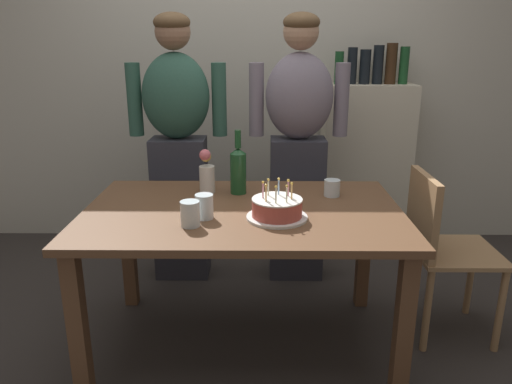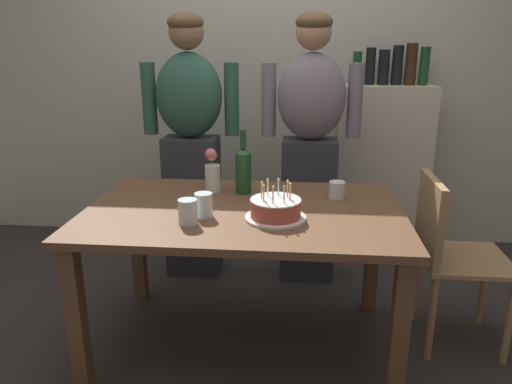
{
  "view_description": "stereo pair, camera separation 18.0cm",
  "coord_description": "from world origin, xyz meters",
  "px_view_note": "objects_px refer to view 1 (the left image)",
  "views": [
    {
      "loc": [
        0.08,
        -2.19,
        1.5
      ],
      "look_at": [
        0.06,
        -0.05,
        0.84
      ],
      "focal_mm": 34.35,
      "sensor_mm": 36.0,
      "label": 1
    },
    {
      "loc": [
        0.26,
        -2.18,
        1.5
      ],
      "look_at": [
        0.06,
        -0.05,
        0.84
      ],
      "focal_mm": 34.35,
      "sensor_mm": 36.0,
      "label": 2
    }
  ],
  "objects_px": {
    "water_glass_far": "(204,206)",
    "person_man_bearded": "(178,146)",
    "water_glass_side": "(190,214)",
    "dining_chair": "(439,242)",
    "wine_bottle": "(238,169)",
    "water_glass_near": "(332,188)",
    "person_woman_cardigan": "(298,146)",
    "birthday_cake": "(277,209)",
    "flower_vase": "(207,172)"
  },
  "relations": [
    {
      "from": "person_man_bearded",
      "to": "water_glass_far",
      "type": "bearing_deg",
      "value": 105.74
    },
    {
      "from": "wine_bottle",
      "to": "person_man_bearded",
      "type": "xyz_separation_m",
      "value": [
        -0.4,
        0.56,
        0.0
      ]
    },
    {
      "from": "person_woman_cardigan",
      "to": "dining_chair",
      "type": "height_order",
      "value": "person_woman_cardigan"
    },
    {
      "from": "birthday_cake",
      "to": "water_glass_near",
      "type": "height_order",
      "value": "birthday_cake"
    },
    {
      "from": "water_glass_near",
      "to": "flower_vase",
      "type": "bearing_deg",
      "value": 174.89
    },
    {
      "from": "birthday_cake",
      "to": "flower_vase",
      "type": "distance_m",
      "value": 0.53
    },
    {
      "from": "flower_vase",
      "to": "person_woman_cardigan",
      "type": "height_order",
      "value": "person_woman_cardigan"
    },
    {
      "from": "person_man_bearded",
      "to": "wine_bottle",
      "type": "bearing_deg",
      "value": 125.59
    },
    {
      "from": "water_glass_near",
      "to": "flower_vase",
      "type": "height_order",
      "value": "flower_vase"
    },
    {
      "from": "person_woman_cardigan",
      "to": "person_man_bearded",
      "type": "bearing_deg",
      "value": 0.0
    },
    {
      "from": "flower_vase",
      "to": "water_glass_side",
      "type": "bearing_deg",
      "value": -92.41
    },
    {
      "from": "water_glass_near",
      "to": "water_glass_far",
      "type": "height_order",
      "value": "water_glass_far"
    },
    {
      "from": "wine_bottle",
      "to": "dining_chair",
      "type": "relative_size",
      "value": 0.38
    },
    {
      "from": "water_glass_side",
      "to": "person_woman_cardigan",
      "type": "xyz_separation_m",
      "value": [
        0.53,
        1.03,
        0.08
      ]
    },
    {
      "from": "wine_bottle",
      "to": "dining_chair",
      "type": "xyz_separation_m",
      "value": [
        1.03,
        -0.11,
        -0.35
      ]
    },
    {
      "from": "water_glass_far",
      "to": "dining_chair",
      "type": "xyz_separation_m",
      "value": [
        1.17,
        0.26,
        -0.28
      ]
    },
    {
      "from": "water_glass_far",
      "to": "wine_bottle",
      "type": "relative_size",
      "value": 0.33
    },
    {
      "from": "water_glass_far",
      "to": "water_glass_side",
      "type": "height_order",
      "value": "same"
    },
    {
      "from": "water_glass_far",
      "to": "dining_chair",
      "type": "height_order",
      "value": "dining_chair"
    },
    {
      "from": "birthday_cake",
      "to": "dining_chair",
      "type": "distance_m",
      "value": 0.92
    },
    {
      "from": "birthday_cake",
      "to": "water_glass_side",
      "type": "distance_m",
      "value": 0.39
    },
    {
      "from": "water_glass_side",
      "to": "wine_bottle",
      "type": "xyz_separation_m",
      "value": [
        0.19,
        0.47,
        0.07
      ]
    },
    {
      "from": "birthday_cake",
      "to": "water_glass_side",
      "type": "bearing_deg",
      "value": -165.71
    },
    {
      "from": "water_glass_side",
      "to": "dining_chair",
      "type": "distance_m",
      "value": 1.3
    },
    {
      "from": "water_glass_near",
      "to": "person_man_bearded",
      "type": "distance_m",
      "value": 1.07
    },
    {
      "from": "flower_vase",
      "to": "dining_chair",
      "type": "bearing_deg",
      "value": -6.13
    },
    {
      "from": "water_glass_near",
      "to": "person_man_bearded",
      "type": "xyz_separation_m",
      "value": [
        -0.88,
        0.6,
        0.09
      ]
    },
    {
      "from": "birthday_cake",
      "to": "water_glass_near",
      "type": "bearing_deg",
      "value": 48.99
    },
    {
      "from": "water_glass_near",
      "to": "water_glass_side",
      "type": "xyz_separation_m",
      "value": [
        -0.67,
        -0.43,
        0.01
      ]
    },
    {
      "from": "person_woman_cardigan",
      "to": "water_glass_far",
      "type": "bearing_deg",
      "value": 62.58
    },
    {
      "from": "water_glass_far",
      "to": "water_glass_side",
      "type": "relative_size",
      "value": 0.99
    },
    {
      "from": "water_glass_far",
      "to": "wine_bottle",
      "type": "height_order",
      "value": "wine_bottle"
    },
    {
      "from": "water_glass_side",
      "to": "dining_chair",
      "type": "xyz_separation_m",
      "value": [
        1.22,
        0.36,
        -0.28
      ]
    },
    {
      "from": "person_man_bearded",
      "to": "person_woman_cardigan",
      "type": "bearing_deg",
      "value": -180.0
    },
    {
      "from": "flower_vase",
      "to": "dining_chair",
      "type": "relative_size",
      "value": 0.26
    },
    {
      "from": "water_glass_far",
      "to": "person_woman_cardigan",
      "type": "bearing_deg",
      "value": 62.58
    },
    {
      "from": "water_glass_side",
      "to": "dining_chair",
      "type": "relative_size",
      "value": 0.13
    },
    {
      "from": "water_glass_far",
      "to": "water_glass_side",
      "type": "xyz_separation_m",
      "value": [
        -0.05,
        -0.1,
        0.0
      ]
    },
    {
      "from": "water_glass_far",
      "to": "dining_chair",
      "type": "bearing_deg",
      "value": 12.68
    },
    {
      "from": "water_glass_far",
      "to": "flower_vase",
      "type": "relative_size",
      "value": 0.48
    },
    {
      "from": "birthday_cake",
      "to": "dining_chair",
      "type": "bearing_deg",
      "value": 17.45
    },
    {
      "from": "person_man_bearded",
      "to": "dining_chair",
      "type": "bearing_deg",
      "value": 154.81
    },
    {
      "from": "water_glass_near",
      "to": "person_woman_cardigan",
      "type": "bearing_deg",
      "value": 102.31
    },
    {
      "from": "water_glass_far",
      "to": "flower_vase",
      "type": "xyz_separation_m",
      "value": [
        -0.03,
        0.39,
        0.05
      ]
    },
    {
      "from": "water_glass_far",
      "to": "person_man_bearded",
      "type": "relative_size",
      "value": 0.07
    },
    {
      "from": "water_glass_far",
      "to": "person_man_bearded",
      "type": "height_order",
      "value": "person_man_bearded"
    },
    {
      "from": "water_glass_near",
      "to": "person_woman_cardigan",
      "type": "xyz_separation_m",
      "value": [
        -0.13,
        0.6,
        0.09
      ]
    },
    {
      "from": "wine_bottle",
      "to": "water_glass_side",
      "type": "bearing_deg",
      "value": -111.34
    },
    {
      "from": "wine_bottle",
      "to": "person_woman_cardigan",
      "type": "bearing_deg",
      "value": 57.98
    },
    {
      "from": "wine_bottle",
      "to": "dining_chair",
      "type": "bearing_deg",
      "value": -6.34
    }
  ]
}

